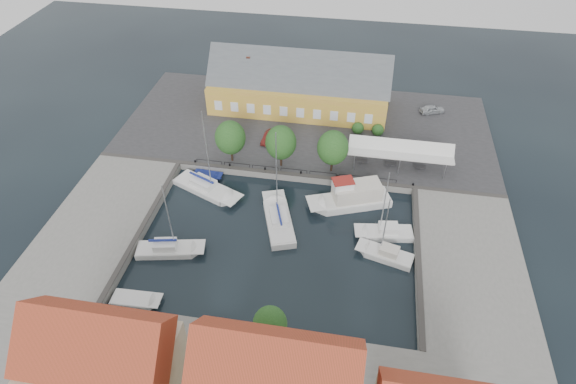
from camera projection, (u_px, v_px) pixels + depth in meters
The scene contains 18 objects.
ground at pixel (280, 233), 58.41m from camera, with size 140.00×140.00×0.00m, color black.
north_quay at pixel (306, 127), 75.26m from camera, with size 56.00×26.00×1.00m, color #2D2D30.
west_quay at pixel (102, 220), 59.39m from camera, with size 12.00×24.00×1.00m, color slate.
east_quay at pixel (470, 266), 53.78m from camera, with size 12.00×24.00×1.00m, color slate.
quay_edge_fittings at pixel (287, 201), 61.26m from camera, with size 56.00×24.72×0.40m.
warehouse at pixel (296, 87), 77.03m from camera, with size 28.56×14.00×9.55m.
tent_canopy at pixel (400, 151), 65.05m from camera, with size 14.00×4.00×2.83m.
quay_trees at pixel (281, 143), 64.44m from camera, with size 18.20×4.20×6.30m.
car_silver at pixel (432, 109), 77.04m from camera, with size 1.60×3.98×1.36m, color #B8BCC1.
car_red at pixel (269, 137), 71.14m from camera, with size 1.32×3.78×1.24m, color #511512.
center_sailboat at pixel (279, 221), 59.50m from camera, with size 5.91×10.12×13.38m.
trawler at pixel (352, 198), 61.71m from camera, with size 11.16×6.82×5.00m.
east_boat_a at pixel (385, 234), 57.97m from camera, with size 7.29×3.30×10.19m.
east_boat_b at pixel (386, 255), 55.31m from camera, with size 6.88×3.80×9.31m.
west_boat_a at pixel (206, 189), 64.27m from camera, with size 10.32×6.70×13.22m.
west_boat_d at pixel (169, 250), 55.92m from camera, with size 8.23×3.91×10.74m.
launch_sw at pixel (136, 301), 50.73m from camera, with size 5.45×2.21×0.98m.
launch_nw at pixel (207, 176), 66.64m from camera, with size 4.19×1.84×0.88m.
Camera 1 is at (7.90, -40.24, 41.90)m, focal length 30.00 mm.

